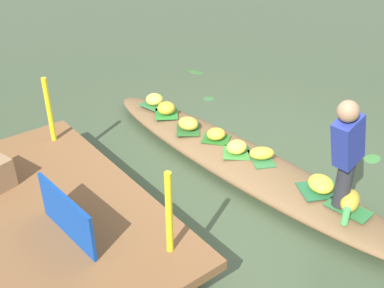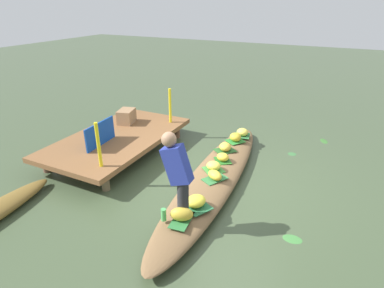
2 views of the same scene
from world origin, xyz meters
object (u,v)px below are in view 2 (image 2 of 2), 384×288
object	(u,v)px
banana_bunch_2	(196,201)
banana_bunch_5	(215,175)
banana_bunch_4	(225,147)
water_bottle	(164,215)
banana_bunch_6	(214,166)
vendor_person	(178,171)
banana_bunch_7	(182,214)
banana_bunch_0	(235,137)
banana_bunch_1	(223,157)
produce_crate	(126,116)
vendor_boat	(215,178)
market_banner	(100,134)
banana_bunch_3	(242,132)

from	to	relation	value
banana_bunch_2	banana_bunch_5	xyz separation A→B (m)	(0.83, 0.04, -0.01)
banana_bunch_4	water_bottle	distance (m)	2.43
banana_bunch_5	banana_bunch_6	xyz separation A→B (m)	(0.28, 0.14, 0.01)
banana_bunch_6	vendor_person	size ratio (longest dim) A/B	0.20
banana_bunch_7	vendor_person	xyz separation A→B (m)	(0.09, 0.10, 0.60)
banana_bunch_7	banana_bunch_5	bearing A→B (deg)	0.64
banana_bunch_0	banana_bunch_1	xyz separation A→B (m)	(-0.96, -0.09, -0.02)
banana_bunch_7	produce_crate	distance (m)	3.67
banana_bunch_4	produce_crate	bearing A→B (deg)	87.54
banana_bunch_2	banana_bunch_4	bearing A→B (deg)	8.30
banana_bunch_6	banana_bunch_1	bearing A→B (deg)	-2.65
banana_bunch_5	banana_bunch_6	bearing A→B (deg)	26.91
banana_bunch_0	banana_bunch_6	distance (m)	1.37
banana_bunch_4	water_bottle	bearing A→B (deg)	-179.25
banana_bunch_2	banana_bunch_6	bearing A→B (deg)	9.49
banana_bunch_4	banana_bunch_6	size ratio (longest dim) A/B	1.09
vendor_boat	banana_bunch_6	size ratio (longest dim) A/B	19.29
banana_bunch_5	vendor_person	bearing A→B (deg)	175.61
produce_crate	banana_bunch_4	bearing A→B (deg)	-92.46
banana_bunch_7	market_banner	bearing A→B (deg)	63.56
banana_bunch_2	vendor_person	bearing A→B (deg)	156.14
banana_bunch_2	banana_bunch_7	bearing A→B (deg)	175.48
banana_bunch_1	produce_crate	distance (m)	2.67
banana_bunch_3	produce_crate	xyz separation A→B (m)	(-0.78, 2.56, 0.22)
banana_bunch_7	market_banner	xyz separation A→B (m)	(1.22, 2.45, 0.27)
banana_bunch_6	produce_crate	distance (m)	2.76
banana_bunch_2	water_bottle	world-z (taller)	water_bottle
banana_bunch_2	banana_bunch_3	size ratio (longest dim) A/B	1.21
banana_bunch_2	banana_bunch_6	world-z (taller)	banana_bunch_2
banana_bunch_5	vendor_person	world-z (taller)	vendor_person
vendor_boat	banana_bunch_3	world-z (taller)	banana_bunch_3
banana_bunch_4	banana_bunch_5	distance (m)	1.14
banana_bunch_1	banana_bunch_5	distance (m)	0.69
banana_bunch_1	banana_bunch_7	xyz separation A→B (m)	(-1.90, -0.14, 0.02)
banana_bunch_4	banana_bunch_2	bearing A→B (deg)	-171.70
banana_bunch_1	banana_bunch_4	size ratio (longest dim) A/B	0.86
banana_bunch_1	water_bottle	xyz separation A→B (m)	(-2.01, 0.08, 0.01)
banana_bunch_2	banana_bunch_7	size ratio (longest dim) A/B	0.96
banana_bunch_5	banana_bunch_6	world-z (taller)	banana_bunch_6
banana_bunch_0	banana_bunch_6	xyz separation A→B (m)	(-1.37, -0.07, -0.01)
vendor_person	banana_bunch_4	bearing A→B (deg)	3.92
produce_crate	vendor_person	bearing A→B (deg)	-131.58
vendor_boat	vendor_person	size ratio (longest dim) A/B	3.93
banana_bunch_3	water_bottle	distance (m)	3.33
banana_bunch_1	banana_bunch_4	distance (m)	0.44
vendor_boat	banana_bunch_4	xyz separation A→B (m)	(0.87, 0.14, 0.21)
water_bottle	produce_crate	distance (m)	3.58
banana_bunch_0	market_banner	distance (m)	2.78
vendor_boat	banana_bunch_5	world-z (taller)	banana_bunch_5
water_bottle	market_banner	size ratio (longest dim) A/B	0.21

